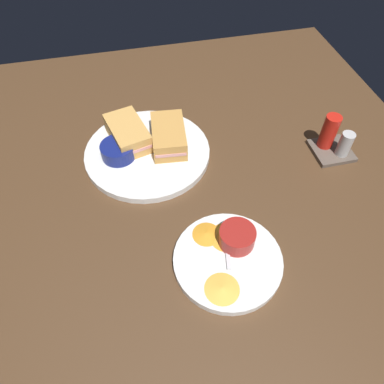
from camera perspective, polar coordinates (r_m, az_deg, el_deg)
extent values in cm
cube|color=#4C331E|center=(85.46, 1.23, 3.80)|extent=(110.00, 110.00, 3.00)
cylinder|color=silver|center=(86.48, -7.08, 6.24)|extent=(29.55, 29.55, 1.60)
cube|color=#C68C42|center=(85.53, -3.74, 8.91)|extent=(13.73, 8.93, 4.80)
cube|color=#DB938E|center=(85.53, -3.74, 8.91)|extent=(13.92, 8.35, 0.80)
cube|color=tan|center=(87.32, -10.15, 9.17)|extent=(14.45, 10.52, 4.80)
cube|color=#DB938E|center=(87.32, -10.15, 9.17)|extent=(14.56, 9.99, 0.80)
cylinder|color=navy|center=(84.51, -11.67, 6.47)|extent=(7.90, 7.90, 3.35)
cylinder|color=black|center=(83.64, -11.81, 7.09)|extent=(6.48, 6.48, 0.60)
cube|color=silver|center=(87.55, -5.26, 8.08)|extent=(2.15, 5.52, 0.40)
ellipsoid|color=silver|center=(86.19, -8.62, 6.94)|extent=(2.93, 3.65, 0.80)
cylinder|color=silver|center=(68.82, 5.69, -10.78)|extent=(20.53, 20.53, 1.60)
cylinder|color=maroon|center=(68.61, 7.17, -7.10)|extent=(6.93, 6.93, 3.49)
cylinder|color=olive|center=(67.48, 7.29, -6.50)|extent=(5.68, 5.68, 0.60)
cube|color=silver|center=(68.06, 5.73, -10.11)|extent=(5.55, 1.85, 0.40)
ellipsoid|color=silver|center=(70.72, 5.31, -6.16)|extent=(3.57, 2.78, 0.80)
cone|color=gold|center=(65.07, 4.80, -15.01)|extent=(8.82, 8.82, 0.60)
cone|color=orange|center=(70.26, 2.31, -6.61)|extent=(7.47, 7.47, 0.60)
cone|color=gold|center=(70.27, 5.88, -6.96)|extent=(8.43, 8.43, 0.60)
cube|color=brown|center=(93.01, 21.27, 6.16)|extent=(9.00, 9.00, 1.00)
cylinder|color=red|center=(90.44, 20.97, 8.98)|extent=(3.60, 3.60, 8.50)
cylinder|color=#B2B2B2|center=(90.47, 23.16, 7.03)|extent=(3.00, 3.00, 6.00)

